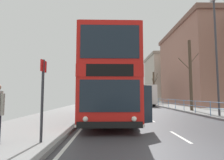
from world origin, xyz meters
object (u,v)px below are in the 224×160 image
(background_bus_far_lane, at_px, (142,95))
(bare_tree_far_01, at_px, (190,74))
(bus_stop_sign_near, at_px, (43,90))
(bare_tree_far_00, at_px, (154,87))
(double_decker_bus_main, at_px, (109,83))
(background_building_02, at_px, (212,66))
(street_lamp_far_side, at_px, (216,47))
(background_building_01, at_px, (170,79))

(background_bus_far_lane, relative_size, bare_tree_far_01, 1.38)
(bus_stop_sign_near, height_order, bare_tree_far_00, bare_tree_far_00)
(double_decker_bus_main, distance_m, background_bus_far_lane, 18.57)
(background_bus_far_lane, distance_m, bus_stop_sign_near, 25.63)
(bus_stop_sign_near, relative_size, bare_tree_far_00, 0.43)
(bus_stop_sign_near, relative_size, background_building_02, 0.14)
(street_lamp_far_side, bearing_deg, bare_tree_far_01, 88.01)
(double_decker_bus_main, relative_size, background_building_01, 0.88)
(background_building_01, bearing_deg, bare_tree_far_01, -105.42)
(street_lamp_far_side, distance_m, background_building_01, 37.33)
(bus_stop_sign_near, relative_size, street_lamp_far_side, 0.29)
(background_bus_far_lane, bearing_deg, street_lamp_far_side, -82.32)
(background_bus_far_lane, height_order, background_building_02, background_building_02)
(background_bus_far_lane, height_order, bare_tree_far_00, bare_tree_far_00)
(street_lamp_far_side, bearing_deg, bare_tree_far_00, 88.09)
(background_building_02, bearing_deg, bare_tree_far_01, -126.06)
(background_building_02, bearing_deg, double_decker_bus_main, -133.70)
(double_decker_bus_main, distance_m, background_building_02, 26.30)
(bus_stop_sign_near, relative_size, bare_tree_far_01, 0.36)
(bare_tree_far_01, distance_m, background_building_01, 32.86)
(double_decker_bus_main, relative_size, bare_tree_far_00, 1.90)
(bare_tree_far_01, xyz_separation_m, background_building_02, (10.02, 13.76, 3.08))
(bare_tree_far_00, relative_size, bare_tree_far_01, 0.85)
(double_decker_bus_main, bearing_deg, bus_stop_sign_near, -106.60)
(bare_tree_far_00, bearing_deg, bus_stop_sign_near, -110.04)
(bare_tree_far_00, distance_m, bare_tree_far_01, 16.97)
(bus_stop_sign_near, height_order, street_lamp_far_side, street_lamp_far_side)
(background_building_02, bearing_deg, bus_stop_sign_near, -127.99)
(background_building_01, bearing_deg, bare_tree_far_00, -119.13)
(double_decker_bus_main, relative_size, street_lamp_far_side, 1.31)
(double_decker_bus_main, distance_m, background_building_01, 40.35)
(street_lamp_far_side, distance_m, bare_tree_far_01, 4.86)
(bare_tree_far_01, distance_m, background_building_02, 17.30)
(bare_tree_far_00, bearing_deg, background_bus_far_lane, -126.29)
(double_decker_bus_main, xyz_separation_m, street_lamp_far_side, (7.74, 0.34, 2.66))
(bus_stop_sign_near, bearing_deg, bare_tree_far_01, 49.87)
(street_lamp_far_side, height_order, bare_tree_far_00, street_lamp_far_side)
(street_lamp_far_side, bearing_deg, background_building_02, 61.06)
(bare_tree_far_00, bearing_deg, double_decker_bus_main, -111.08)
(street_lamp_far_side, distance_m, background_building_02, 21.11)
(bare_tree_far_00, bearing_deg, street_lamp_far_side, -91.91)
(double_decker_bus_main, distance_m, street_lamp_far_side, 8.19)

